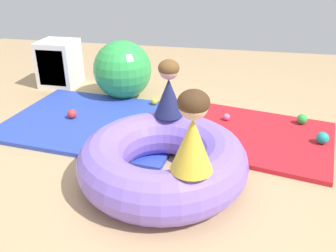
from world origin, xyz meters
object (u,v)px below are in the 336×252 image
at_px(child_in_navy, 169,89).
at_px(storage_cube, 58,64).
at_px(play_ball_red, 72,114).
at_px(child_in_yellow, 193,133).
at_px(exercise_ball_large, 122,70).
at_px(play_ball_blue, 194,133).
at_px(play_ball_yellow, 154,101).
at_px(play_ball_teal, 322,138).
at_px(play_ball_green, 302,119).
at_px(inflatable_cushion, 163,161).
at_px(play_ball_pink, 227,117).

xyz_separation_m(child_in_navy, storage_cube, (-1.68, 1.39, -0.29)).
bearing_deg(play_ball_red, storage_cube, 122.00).
relative_size(child_in_yellow, exercise_ball_large, 0.78).
bearing_deg(play_ball_blue, play_ball_red, 172.40).
distance_m(play_ball_yellow, exercise_ball_large, 0.55).
bearing_deg(play_ball_blue, play_ball_teal, 5.60).
relative_size(play_ball_green, play_ball_yellow, 1.38).
bearing_deg(play_ball_blue, inflatable_cushion, -102.29).
distance_m(play_ball_pink, play_ball_green, 0.72).
bearing_deg(child_in_navy, exercise_ball_large, -74.48).
distance_m(play_ball_pink, storage_cube, 2.26).
bearing_deg(play_ball_teal, play_ball_red, 178.57).
distance_m(play_ball_green, storage_cube, 2.93).
bearing_deg(play_ball_pink, play_ball_blue, -121.99).
bearing_deg(child_in_yellow, play_ball_blue, -34.94).
relative_size(child_in_navy, play_ball_yellow, 6.39).
relative_size(child_in_yellow, child_in_navy, 1.12).
height_order(inflatable_cushion, storage_cube, storage_cube).
distance_m(inflatable_cushion, child_in_navy, 0.58).
relative_size(play_ball_pink, play_ball_red, 0.74).
height_order(child_in_navy, play_ball_blue, child_in_navy).
distance_m(child_in_navy, exercise_ball_large, 1.41).
xyz_separation_m(inflatable_cushion, play_ball_green, (1.13, 1.15, -0.09)).
distance_m(exercise_ball_large, storage_cube, 0.94).
height_order(child_in_navy, play_ball_red, child_in_navy).
relative_size(child_in_navy, storage_cube, 0.82).
bearing_deg(storage_cube, play_ball_yellow, -19.61).
bearing_deg(exercise_ball_large, child_in_navy, -56.41).
height_order(child_in_navy, exercise_ball_large, child_in_navy).
relative_size(play_ball_pink, storage_cube, 0.12).
xyz_separation_m(child_in_yellow, play_ball_yellow, (-0.64, 1.68, -0.53)).
relative_size(play_ball_pink, play_ball_green, 0.69).
height_order(child_in_yellow, play_ball_blue, child_in_yellow).
bearing_deg(play_ball_pink, play_ball_yellow, 162.56).
bearing_deg(play_ball_blue, play_ball_green, 26.29).
bearing_deg(play_ball_blue, exercise_ball_large, 136.08).
bearing_deg(inflatable_cushion, play_ball_red, 143.08).
height_order(play_ball_blue, storage_cube, storage_cube).
distance_m(play_ball_pink, play_ball_red, 1.54).
height_order(play_ball_pink, storage_cube, storage_cube).
bearing_deg(play_ball_yellow, storage_cube, 160.39).
distance_m(inflatable_cushion, child_in_yellow, 0.60).
distance_m(play_ball_pink, play_ball_teal, 0.90).
bearing_deg(play_ball_yellow, child_in_navy, -69.42).
bearing_deg(child_in_navy, play_ball_red, -38.92).
height_order(child_in_yellow, play_ball_green, child_in_yellow).
height_order(child_in_yellow, play_ball_pink, child_in_yellow).
distance_m(child_in_yellow, storage_cube, 2.94).
xyz_separation_m(inflatable_cushion, play_ball_red, (-1.11, 0.83, -0.09)).
bearing_deg(inflatable_cushion, exercise_ball_large, 117.07).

